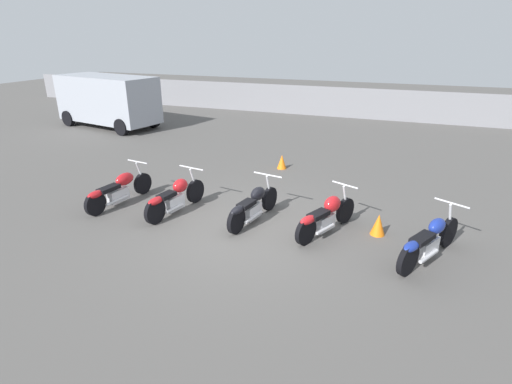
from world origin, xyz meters
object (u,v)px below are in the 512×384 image
at_px(motorcycle_slot_4, 429,241).
at_px(parked_van, 108,99).
at_px(motorcycle_slot_3, 326,216).
at_px(traffic_cone_near, 378,225).
at_px(motorcycle_slot_0, 119,190).
at_px(motorcycle_slot_1, 175,197).
at_px(motorcycle_slot_2, 253,205).
at_px(traffic_cone_far, 282,162).

bearing_deg(motorcycle_slot_4, parked_van, 178.59).
relative_size(motorcycle_slot_3, traffic_cone_near, 4.06).
bearing_deg(motorcycle_slot_4, motorcycle_slot_0, -153.59).
relative_size(motorcycle_slot_1, motorcycle_slot_3, 1.07).
distance_m(motorcycle_slot_1, motorcycle_slot_2, 1.90).
relative_size(motorcycle_slot_0, motorcycle_slot_2, 1.07).
height_order(motorcycle_slot_1, motorcycle_slot_2, motorcycle_slot_1).
xyz_separation_m(motorcycle_slot_2, traffic_cone_near, (2.70, 0.35, -0.16)).
bearing_deg(traffic_cone_far, traffic_cone_near, -47.49).
bearing_deg(traffic_cone_far, motorcycle_slot_2, -82.04).
relative_size(motorcycle_slot_2, motorcycle_slot_4, 1.00).
bearing_deg(motorcycle_slot_3, motorcycle_slot_0, -153.14).
xyz_separation_m(motorcycle_slot_2, traffic_cone_far, (-0.54, 3.89, -0.17)).
height_order(motorcycle_slot_2, motorcycle_slot_4, motorcycle_slot_4).
bearing_deg(motorcycle_slot_2, motorcycle_slot_1, -163.03).
bearing_deg(motorcycle_slot_0, motorcycle_slot_4, 6.78).
xyz_separation_m(parked_van, traffic_cone_far, (9.18, -3.07, -1.02)).
relative_size(motorcycle_slot_1, parked_van, 0.40).
relative_size(motorcycle_slot_4, traffic_cone_near, 4.27).
bearing_deg(parked_van, traffic_cone_near, -107.40).
xyz_separation_m(motorcycle_slot_1, traffic_cone_near, (4.59, 0.57, -0.17)).
bearing_deg(motorcycle_slot_3, traffic_cone_near, 41.70).
height_order(motorcycle_slot_1, motorcycle_slot_4, motorcycle_slot_4).
bearing_deg(motorcycle_slot_0, parked_van, 138.68).
distance_m(motorcycle_slot_2, parked_van, 11.99).
xyz_separation_m(motorcycle_slot_4, traffic_cone_far, (-4.19, 4.30, -0.18)).
xyz_separation_m(motorcycle_slot_0, traffic_cone_near, (6.16, 0.63, -0.16)).
xyz_separation_m(motorcycle_slot_1, motorcycle_slot_3, (3.54, 0.22, 0.01)).
distance_m(motorcycle_slot_0, motorcycle_slot_4, 7.11).
bearing_deg(traffic_cone_near, parked_van, 151.98).
bearing_deg(motorcycle_slot_0, motorcycle_slot_1, 10.02).
bearing_deg(motorcycle_slot_4, traffic_cone_far, 161.76).
distance_m(motorcycle_slot_0, parked_van, 9.61).
bearing_deg(traffic_cone_far, motorcycle_slot_0, -124.97).
relative_size(motorcycle_slot_0, motorcycle_slot_1, 1.06).
bearing_deg(motorcycle_slot_4, motorcycle_slot_1, -154.50).
distance_m(motorcycle_slot_2, traffic_cone_far, 3.94).
xyz_separation_m(motorcycle_slot_4, parked_van, (-13.38, 7.37, 0.84)).
distance_m(motorcycle_slot_2, motorcycle_slot_4, 3.67).
bearing_deg(motorcycle_slot_1, traffic_cone_far, 81.59).
relative_size(parked_van, traffic_cone_far, 11.31).
distance_m(motorcycle_slot_2, motorcycle_slot_3, 1.65).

